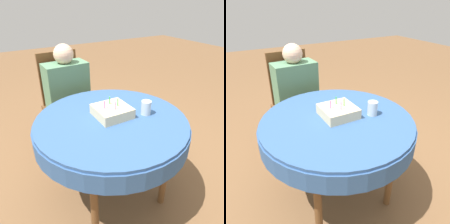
{
  "view_description": "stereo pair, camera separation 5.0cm",
  "coord_description": "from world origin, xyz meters",
  "views": [
    {
      "loc": [
        -0.66,
        -1.13,
        1.46
      ],
      "look_at": [
        0.01,
        0.01,
        0.75
      ],
      "focal_mm": 35.0,
      "sensor_mm": 36.0,
      "label": 1
    },
    {
      "loc": [
        -0.61,
        -1.15,
        1.46
      ],
      "look_at": [
        0.01,
        0.01,
        0.75
      ],
      "focal_mm": 35.0,
      "sensor_mm": 36.0,
      "label": 2
    }
  ],
  "objects": [
    {
      "name": "ground_plane",
      "position": [
        0.0,
        0.0,
        0.0
      ],
      "size": [
        12.0,
        12.0,
        0.0
      ],
      "primitive_type": "plane",
      "color": "brown"
    },
    {
      "name": "dining_table",
      "position": [
        0.0,
        0.0,
        0.62
      ],
      "size": [
        1.07,
        1.07,
        0.71
      ],
      "color": "#335689",
      "rests_on": "ground_plane"
    },
    {
      "name": "chair",
      "position": [
        -0.04,
        0.86,
        0.52
      ],
      "size": [
        0.45,
        0.45,
        0.98
      ],
      "rotation": [
        0.0,
        0.0,
        0.04
      ],
      "color": "brown",
      "rests_on": "ground_plane"
    },
    {
      "name": "person",
      "position": [
        -0.04,
        0.76,
        0.65
      ],
      "size": [
        0.4,
        0.33,
        1.08
      ],
      "rotation": [
        0.0,
        0.0,
        0.04
      ],
      "color": "#DBB293",
      "rests_on": "ground_plane"
    },
    {
      "name": "birthday_cake",
      "position": [
        0.02,
        0.03,
        0.74
      ],
      "size": [
        0.23,
        0.23,
        0.13
      ],
      "color": "beige",
      "rests_on": "dining_table"
    },
    {
      "name": "drinking_glass",
      "position": [
        0.25,
        -0.07,
        0.76
      ],
      "size": [
        0.07,
        0.07,
        0.1
      ],
      "color": "silver",
      "rests_on": "dining_table"
    }
  ]
}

